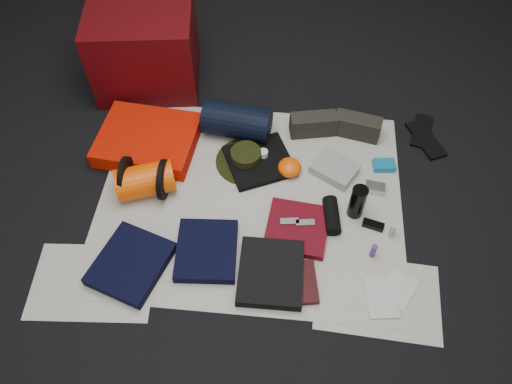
# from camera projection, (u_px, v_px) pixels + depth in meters

# --- Properties ---
(floor) EXTENTS (4.50, 4.50, 0.02)m
(floor) POSITION_uv_depth(u_px,v_px,m) (250.00, 200.00, 2.67)
(floor) COLOR black
(floor) RESTS_ON ground
(newspaper_mat) EXTENTS (1.60, 1.30, 0.01)m
(newspaper_mat) POSITION_uv_depth(u_px,v_px,m) (250.00, 199.00, 2.66)
(newspaper_mat) COLOR silver
(newspaper_mat) RESTS_ON floor
(newspaper_sheet_front_left) EXTENTS (0.61, 0.44, 0.00)m
(newspaper_sheet_front_left) POSITION_uv_depth(u_px,v_px,m) (93.00, 282.00, 2.38)
(newspaper_sheet_front_left) COLOR silver
(newspaper_sheet_front_left) RESTS_ON floor
(newspaper_sheet_front_right) EXTENTS (0.60, 0.43, 0.00)m
(newspaper_sheet_front_right) POSITION_uv_depth(u_px,v_px,m) (377.00, 297.00, 2.34)
(newspaper_sheet_front_right) COLOR silver
(newspaper_sheet_front_right) RESTS_ON floor
(red_cabinet) EXTENTS (0.67, 0.58, 0.51)m
(red_cabinet) POSITION_uv_depth(u_px,v_px,m) (145.00, 49.00, 3.00)
(red_cabinet) COLOR #470508
(red_cabinet) RESTS_ON floor
(sleeping_pad) EXTENTS (0.58, 0.49, 0.10)m
(sleeping_pad) POSITION_uv_depth(u_px,v_px,m) (148.00, 140.00, 2.84)
(sleeping_pad) COLOR red
(sleeping_pad) RESTS_ON newspaper_mat
(stuff_sack) EXTENTS (0.34, 0.27, 0.18)m
(stuff_sack) POSITION_uv_depth(u_px,v_px,m) (145.00, 180.00, 2.62)
(stuff_sack) COLOR #EE4D03
(stuff_sack) RESTS_ON newspaper_mat
(sack_strap_left) EXTENTS (0.02, 0.22, 0.22)m
(sack_strap_left) POSITION_uv_depth(u_px,v_px,m) (126.00, 177.00, 2.61)
(sack_strap_left) COLOR black
(sack_strap_left) RESTS_ON newspaper_mat
(sack_strap_right) EXTENTS (0.03, 0.22, 0.22)m
(sack_strap_right) POSITION_uv_depth(u_px,v_px,m) (163.00, 180.00, 2.60)
(sack_strap_right) COLOR black
(sack_strap_right) RESTS_ON newspaper_mat
(navy_duffel) EXTENTS (0.41, 0.25, 0.20)m
(navy_duffel) POSITION_uv_depth(u_px,v_px,m) (237.00, 121.00, 2.85)
(navy_duffel) COLOR black
(navy_duffel) RESTS_ON newspaper_mat
(boonie_brim) EXTENTS (0.45, 0.45, 0.01)m
(boonie_brim) POSITION_uv_depth(u_px,v_px,m) (246.00, 161.00, 2.80)
(boonie_brim) COLOR black
(boonie_brim) RESTS_ON newspaper_mat
(boonie_crown) EXTENTS (0.17, 0.17, 0.07)m
(boonie_crown) POSITION_uv_depth(u_px,v_px,m) (246.00, 156.00, 2.77)
(boonie_crown) COLOR black
(boonie_crown) RESTS_ON boonie_brim
(hiking_boot_left) EXTENTS (0.28, 0.15, 0.13)m
(hiking_boot_left) POSITION_uv_depth(u_px,v_px,m) (313.00, 124.00, 2.88)
(hiking_boot_left) COLOR #27241F
(hiking_boot_left) RESTS_ON newspaper_mat
(hiking_boot_right) EXTENTS (0.28, 0.15, 0.13)m
(hiking_boot_right) POSITION_uv_depth(u_px,v_px,m) (357.00, 126.00, 2.87)
(hiking_boot_right) COLOR #27241F
(hiking_boot_right) RESTS_ON newspaper_mat
(flip_flop_left) EXTENTS (0.22, 0.32, 0.02)m
(flip_flop_left) POSITION_uv_depth(u_px,v_px,m) (426.00, 139.00, 2.90)
(flip_flop_left) COLOR black
(flip_flop_left) RESTS_ON floor
(flip_flop_right) EXTENTS (0.16, 0.28, 0.01)m
(flip_flop_right) POSITION_uv_depth(u_px,v_px,m) (422.00, 131.00, 2.94)
(flip_flop_right) COLOR black
(flip_flop_right) RESTS_ON floor
(trousers_navy_a) EXTENTS (0.41, 0.44, 0.06)m
(trousers_navy_a) POSITION_uv_depth(u_px,v_px,m) (131.00, 264.00, 2.40)
(trousers_navy_a) COLOR black
(trousers_navy_a) RESTS_ON newspaper_mat
(trousers_navy_b) EXTENTS (0.31, 0.35, 0.05)m
(trousers_navy_b) POSITION_uv_depth(u_px,v_px,m) (207.00, 251.00, 2.45)
(trousers_navy_b) COLOR black
(trousers_navy_b) RESTS_ON newspaper_mat
(trousers_charcoal) EXTENTS (0.31, 0.35, 0.05)m
(trousers_charcoal) POSITION_uv_depth(u_px,v_px,m) (271.00, 273.00, 2.38)
(trousers_charcoal) COLOR black
(trousers_charcoal) RESTS_ON newspaper_mat
(black_tshirt) EXTENTS (0.44, 0.43, 0.03)m
(black_tshirt) POSITION_uv_depth(u_px,v_px,m) (259.00, 161.00, 2.79)
(black_tshirt) COLOR black
(black_tshirt) RESTS_ON newspaper_mat
(red_shirt) EXTENTS (0.33, 0.33, 0.04)m
(red_shirt) POSITION_uv_depth(u_px,v_px,m) (297.00, 228.00, 2.53)
(red_shirt) COLOR #590914
(red_shirt) RESTS_ON newspaper_mat
(orange_stuff_sack) EXTENTS (0.17, 0.17, 0.09)m
(orange_stuff_sack) POSITION_uv_depth(u_px,v_px,m) (290.00, 167.00, 2.73)
(orange_stuff_sack) COLOR #EE4D03
(orange_stuff_sack) RESTS_ON newspaper_mat
(first_aid_pouch) EXTENTS (0.28, 0.26, 0.06)m
(first_aid_pouch) POSITION_uv_depth(u_px,v_px,m) (334.00, 169.00, 2.74)
(first_aid_pouch) COLOR gray
(first_aid_pouch) RESTS_ON newspaper_mat
(water_bottle) EXTENTS (0.09, 0.09, 0.20)m
(water_bottle) POSITION_uv_depth(u_px,v_px,m) (357.00, 202.00, 2.52)
(water_bottle) COLOR black
(water_bottle) RESTS_ON newspaper_mat
(speaker) EXTENTS (0.10, 0.21, 0.08)m
(speaker) POSITION_uv_depth(u_px,v_px,m) (332.00, 216.00, 2.55)
(speaker) COLOR black
(speaker) RESTS_ON newspaper_mat
(compact_camera) EXTENTS (0.11, 0.08, 0.04)m
(compact_camera) POSITION_uv_depth(u_px,v_px,m) (375.00, 188.00, 2.67)
(compact_camera) COLOR #B6B7BB
(compact_camera) RESTS_ON newspaper_mat
(cyan_case) EXTENTS (0.13, 0.09, 0.04)m
(cyan_case) POSITION_uv_depth(u_px,v_px,m) (384.00, 165.00, 2.77)
(cyan_case) COLOR #0F6A95
(cyan_case) RESTS_ON newspaper_mat
(toiletry_purple) EXTENTS (0.03, 0.03, 0.09)m
(toiletry_purple) POSITION_uv_depth(u_px,v_px,m) (373.00, 251.00, 2.43)
(toiletry_purple) COLOR #5C267C
(toiletry_purple) RESTS_ON newspaper_mat
(toiletry_clear) EXTENTS (0.04, 0.04, 0.09)m
(toiletry_clear) POSITION_uv_depth(u_px,v_px,m) (392.00, 231.00, 2.49)
(toiletry_clear) COLOR #A2A6A2
(toiletry_clear) RESTS_ON newspaper_mat
(paperback_book) EXTENTS (0.18, 0.24, 0.03)m
(paperback_book) POSITION_uv_depth(u_px,v_px,m) (301.00, 282.00, 2.36)
(paperback_book) COLOR black
(paperback_book) RESTS_ON newspaper_mat
(map_booklet) EXTENTS (0.17, 0.23, 0.01)m
(map_booklet) POSITION_uv_depth(u_px,v_px,m) (381.00, 297.00, 2.33)
(map_booklet) COLOR #B8B7AF
(map_booklet) RESTS_ON newspaper_mat
(map_printout) EXTENTS (0.21, 0.22, 0.01)m
(map_printout) POSITION_uv_depth(u_px,v_px,m) (399.00, 289.00, 2.35)
(map_printout) COLOR #B8B7AF
(map_printout) RESTS_ON newspaper_mat
(sunglasses) EXTENTS (0.12, 0.07, 0.03)m
(sunglasses) POSITION_uv_depth(u_px,v_px,m) (373.00, 225.00, 2.55)
(sunglasses) COLOR black
(sunglasses) RESTS_ON newspaper_mat
(key_cluster) EXTENTS (0.08, 0.08, 0.01)m
(key_cluster) POSITION_uv_depth(u_px,v_px,m) (112.00, 274.00, 2.40)
(key_cluster) COLOR #B6B7BB
(key_cluster) RESTS_ON newspaper_mat
(tape_roll) EXTENTS (0.05, 0.05, 0.04)m
(tape_roll) POSITION_uv_depth(u_px,v_px,m) (263.00, 153.00, 2.78)
(tape_roll) COLOR silver
(tape_roll) RESTS_ON black_tshirt
(energy_bar_a) EXTENTS (0.10, 0.05, 0.01)m
(energy_bar_a) POSITION_uv_depth(u_px,v_px,m) (290.00, 221.00, 2.52)
(energy_bar_a) COLOR #B6B7BB
(energy_bar_a) RESTS_ON red_shirt
(energy_bar_b) EXTENTS (0.10, 0.05, 0.01)m
(energy_bar_b) POSITION_uv_depth(u_px,v_px,m) (305.00, 223.00, 2.52)
(energy_bar_b) COLOR #B6B7BB
(energy_bar_b) RESTS_ON red_shirt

